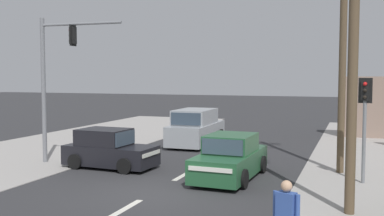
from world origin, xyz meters
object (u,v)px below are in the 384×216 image
traffic_signal_mast (54,71)px  hatchback_receding_far (109,150)px  pedestal_signal_right_kerb (365,112)px  suv_crossing_left (196,128)px  utility_pole_foreground_right (349,1)px  sedan_oncoming_mid (230,158)px  utility_pole_midground_right (340,25)px

traffic_signal_mast → hatchback_receding_far: size_ratio=1.62×
pedestal_signal_right_kerb → suv_crossing_left: bearing=143.2°
utility_pole_foreground_right → sedan_oncoming_mid: utility_pole_foreground_right is taller
traffic_signal_mast → suv_crossing_left: bearing=60.2°
traffic_signal_mast → hatchback_receding_far: bearing=-0.3°
traffic_signal_mast → suv_crossing_left: 8.21m
traffic_signal_mast → suv_crossing_left: (3.80, 6.65, -2.95)m
utility_pole_foreground_right → pedestal_signal_right_kerb: (0.51, 3.70, -3.12)m
traffic_signal_mast → hatchback_receding_far: (2.52, -0.01, -3.13)m
traffic_signal_mast → hatchback_receding_far: traffic_signal_mast is taller
utility_pole_midground_right → traffic_signal_mast: bearing=-169.4°
utility_pole_foreground_right → traffic_signal_mast: bearing=164.6°
utility_pole_foreground_right → utility_pole_midground_right: 5.23m
hatchback_receding_far → pedestal_signal_right_kerb: bearing=3.4°
utility_pole_foreground_right → suv_crossing_left: (-7.62, 9.80, -4.65)m
suv_crossing_left → hatchback_receding_far: (-1.29, -6.66, -0.18)m
utility_pole_foreground_right → pedestal_signal_right_kerb: size_ratio=2.90×
utility_pole_foreground_right → traffic_signal_mast: size_ratio=1.72×
pedestal_signal_right_kerb → sedan_oncoming_mid: 4.79m
hatchback_receding_far → traffic_signal_mast: bearing=179.7°
utility_pole_foreground_right → suv_crossing_left: size_ratio=2.27×
pedestal_signal_right_kerb → sedan_oncoming_mid: (-4.42, -0.72, -1.71)m
sedan_oncoming_mid → utility_pole_midground_right: bearing=32.4°
traffic_signal_mast → pedestal_signal_right_kerb: 12.04m
pedestal_signal_right_kerb → utility_pole_foreground_right: bearing=-97.9°
utility_pole_foreground_right → pedestal_signal_right_kerb: 4.87m
utility_pole_midground_right → utility_pole_foreground_right: bearing=-85.6°
traffic_signal_mast → hatchback_receding_far: 4.02m
suv_crossing_left → hatchback_receding_far: 6.78m
suv_crossing_left → sedan_oncoming_mid: (3.72, -6.81, -0.18)m
utility_pole_foreground_right → traffic_signal_mast: 11.98m
pedestal_signal_right_kerb → hatchback_receding_far: size_ratio=0.96×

